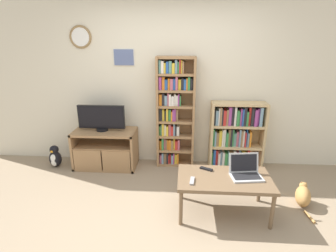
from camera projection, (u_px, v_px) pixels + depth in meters
The scene contains 12 objects.
ground_plane at pixel (162, 228), 2.89m from camera, with size 18.00×18.00×0.00m, color gray.
wall_back at pixel (171, 84), 4.11m from camera, with size 6.68×0.09×2.60m.
tv_stand at pixel (106, 149), 4.19m from camera, with size 0.97×0.50×0.61m.
television at pixel (101, 118), 4.06m from camera, with size 0.73×0.18×0.41m.
bookshelf_tall at pixel (174, 112), 4.09m from camera, with size 0.59×0.24×1.74m.
bookshelf_short at pixel (234, 135), 4.13m from camera, with size 0.83×0.28×1.07m.
coffee_table at pixel (224, 181), 3.02m from camera, with size 1.07×0.60×0.47m.
laptop at pixel (245, 171), 3.02m from camera, with size 0.38×0.31×0.25m.
remote_near_laptop at pixel (206, 169), 3.18m from camera, with size 0.16×0.11×0.02m.
remote_far_from_laptop at pixel (192, 181), 2.91m from camera, with size 0.06×0.16×0.02m.
cat at pixel (303, 195), 3.26m from camera, with size 0.25×0.54×0.28m.
penguin_figurine at pixel (55, 157), 4.22m from camera, with size 0.20×0.18×0.36m.
Camera 1 is at (0.23, -2.38, 1.98)m, focal length 28.00 mm.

